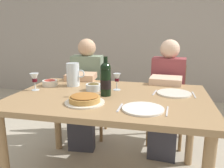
# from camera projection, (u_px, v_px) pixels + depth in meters

# --- Properties ---
(back_wall) EXTENTS (8.00, 0.10, 2.80)m
(back_wall) POSITION_uv_depth(u_px,v_px,m) (143.00, 21.00, 4.07)
(back_wall) COLOR #A3998E
(back_wall) RESTS_ON ground
(dining_table) EXTENTS (1.50, 1.00, 0.76)m
(dining_table) POSITION_uv_depth(u_px,v_px,m) (110.00, 107.00, 1.79)
(dining_table) COLOR #9E7A51
(dining_table) RESTS_ON ground
(wine_bottle) EXTENTS (0.08, 0.08, 0.30)m
(wine_bottle) POSITION_uv_depth(u_px,v_px,m) (106.00, 79.00, 1.74)
(wine_bottle) COLOR black
(wine_bottle) RESTS_ON dining_table
(water_pitcher) EXTENTS (0.17, 0.12, 0.21)m
(water_pitcher) POSITION_uv_depth(u_px,v_px,m) (73.00, 76.00, 2.05)
(water_pitcher) COLOR silver
(water_pitcher) RESTS_ON dining_table
(baked_tart) EXTENTS (0.28, 0.28, 0.06)m
(baked_tart) POSITION_uv_depth(u_px,v_px,m) (85.00, 99.00, 1.58)
(baked_tart) COLOR silver
(baked_tart) RESTS_ON dining_table
(salad_bowl) EXTENTS (0.14, 0.14, 0.06)m
(salad_bowl) POSITION_uv_depth(u_px,v_px,m) (50.00, 82.00, 2.07)
(salad_bowl) COLOR silver
(salad_bowl) RESTS_ON dining_table
(olive_bowl) EXTENTS (0.13, 0.13, 0.06)m
(olive_bowl) POSITION_uv_depth(u_px,v_px,m) (94.00, 87.00, 1.91)
(olive_bowl) COLOR silver
(olive_bowl) RESTS_ON dining_table
(wine_glass_left_diner) EXTENTS (0.06, 0.06, 0.14)m
(wine_glass_left_diner) POSITION_uv_depth(u_px,v_px,m) (117.00, 78.00, 1.91)
(wine_glass_left_diner) COLOR silver
(wine_glass_left_diner) RESTS_ON dining_table
(wine_glass_right_diner) EXTENTS (0.07, 0.07, 0.14)m
(wine_glass_right_diner) POSITION_uv_depth(u_px,v_px,m) (35.00, 78.00, 1.90)
(wine_glass_right_diner) COLOR silver
(wine_glass_right_diner) RESTS_ON dining_table
(dinner_plate_left_setting) EXTENTS (0.27, 0.27, 0.01)m
(dinner_plate_left_setting) POSITION_uv_depth(u_px,v_px,m) (143.00, 109.00, 1.45)
(dinner_plate_left_setting) COLOR white
(dinner_plate_left_setting) RESTS_ON dining_table
(dinner_plate_right_setting) EXTENTS (0.27, 0.27, 0.01)m
(dinner_plate_right_setting) POSITION_uv_depth(u_px,v_px,m) (174.00, 93.00, 1.81)
(dinner_plate_right_setting) COLOR silver
(dinner_plate_right_setting) RESTS_ON dining_table
(fork_left_setting) EXTENTS (0.02, 0.16, 0.00)m
(fork_left_setting) POSITION_uv_depth(u_px,v_px,m) (120.00, 108.00, 1.48)
(fork_left_setting) COLOR silver
(fork_left_setting) RESTS_ON dining_table
(knife_left_setting) EXTENTS (0.02, 0.18, 0.00)m
(knife_left_setting) POSITION_uv_depth(u_px,v_px,m) (167.00, 111.00, 1.42)
(knife_left_setting) COLOR silver
(knife_left_setting) RESTS_ON dining_table
(knife_right_setting) EXTENTS (0.02, 0.18, 0.00)m
(knife_right_setting) POSITION_uv_depth(u_px,v_px,m) (194.00, 95.00, 1.77)
(knife_right_setting) COLOR silver
(knife_right_setting) RESTS_ON dining_table
(spoon_right_setting) EXTENTS (0.04, 0.16, 0.00)m
(spoon_right_setting) POSITION_uv_depth(u_px,v_px,m) (155.00, 92.00, 1.84)
(spoon_right_setting) COLOR silver
(spoon_right_setting) RESTS_ON dining_table
(chair_left) EXTENTS (0.44, 0.44, 0.87)m
(chair_left) POSITION_uv_depth(u_px,v_px,m) (91.00, 93.00, 2.79)
(chair_left) COLOR olive
(chair_left) RESTS_ON ground
(diner_left) EXTENTS (0.37, 0.53, 1.16)m
(diner_left) POSITION_uv_depth(u_px,v_px,m) (85.00, 89.00, 2.54)
(diner_left) COLOR gray
(diner_left) RESTS_ON ground
(chair_right) EXTENTS (0.44, 0.44, 0.87)m
(chair_right) POSITION_uv_depth(u_px,v_px,m) (167.00, 98.00, 2.60)
(chair_right) COLOR olive
(chair_right) RESTS_ON ground
(diner_right) EXTENTS (0.37, 0.53, 1.16)m
(diner_right) POSITION_uv_depth(u_px,v_px,m) (166.00, 93.00, 2.35)
(diner_right) COLOR #8E3D42
(diner_right) RESTS_ON ground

